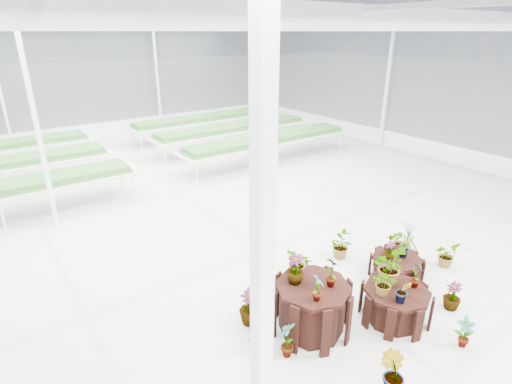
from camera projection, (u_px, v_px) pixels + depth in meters
ground_plane at (262, 258)px, 7.95m from camera, size 24.00×24.00×0.00m
greenhouse_shell at (263, 149)px, 7.11m from camera, size 18.00×24.00×4.50m
steel_frame at (263, 149)px, 7.11m from camera, size 18.00×24.00×4.50m
nursery_benches at (132, 154)px, 13.20m from camera, size 16.00×7.00×0.84m
plinth_tall at (312, 307)px, 5.92m from camera, size 1.51×1.51×0.78m
plinth_mid at (395, 305)px, 6.16m from camera, size 1.28×1.28×0.54m
plinth_low at (396, 267)px, 7.26m from camera, size 1.00×1.00×0.41m
nursery_plants at (366, 271)px, 6.63m from camera, size 4.66×3.18×1.28m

